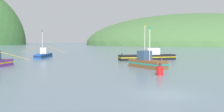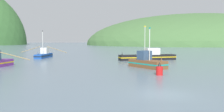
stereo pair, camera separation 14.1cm
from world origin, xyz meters
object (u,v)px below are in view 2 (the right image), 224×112
(fishing_boat_blue, at_px, (44,55))
(channel_buoy, at_px, (159,70))
(fishing_boat_brown, at_px, (147,62))
(fishing_boat_black, at_px, (148,56))

(fishing_boat_blue, distance_m, channel_buoy, 33.93)
(fishing_boat_brown, bearing_deg, fishing_boat_blue, -167.58)
(fishing_boat_black, relative_size, fishing_boat_brown, 1.81)
(fishing_boat_black, relative_size, channel_buoy, 7.67)
(fishing_boat_black, bearing_deg, fishing_boat_brown, 66.01)
(fishing_boat_brown, bearing_deg, fishing_boat_black, 135.43)
(fishing_boat_black, xyz_separation_m, fishing_boat_brown, (-4.79, -12.25, 0.02))
(fishing_boat_brown, relative_size, channel_buoy, 4.23)
(channel_buoy, bearing_deg, fishing_boat_black, 73.09)
(fishing_boat_blue, relative_size, fishing_boat_brown, 1.56)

